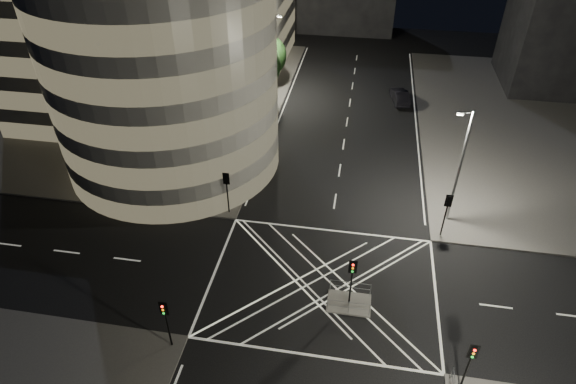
% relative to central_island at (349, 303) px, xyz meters
% --- Properties ---
extents(ground, '(120.00, 120.00, 0.00)m').
position_rel_central_island_xyz_m(ground, '(-2.00, 1.50, -0.07)').
color(ground, black).
rests_on(ground, ground).
extents(sidewalk_far_left, '(42.00, 42.00, 0.15)m').
position_rel_central_island_xyz_m(sidewalk_far_left, '(-31.00, 28.50, 0.00)').
color(sidewalk_far_left, '#595553').
rests_on(sidewalk_far_left, ground).
extents(central_island, '(3.00, 2.00, 0.15)m').
position_rel_central_island_xyz_m(central_island, '(0.00, 0.00, 0.00)').
color(central_island, slate).
rests_on(central_island, ground).
extents(office_tower_curved, '(30.00, 29.00, 27.20)m').
position_rel_central_island_xyz_m(office_tower_curved, '(-22.74, 20.24, 12.58)').
color(office_tower_curved, gray).
rests_on(office_tower_curved, sidewalk_far_left).
extents(building_right_far, '(14.00, 12.00, 15.00)m').
position_rel_central_island_xyz_m(building_right_far, '(24.00, 41.50, 7.58)').
color(building_right_far, black).
rests_on(building_right_far, sidewalk_far_right).
extents(tree_a, '(4.80, 4.80, 7.73)m').
position_rel_central_island_xyz_m(tree_a, '(-12.50, 10.50, 5.04)').
color(tree_a, black).
rests_on(tree_a, sidewalk_far_left).
extents(tree_b, '(4.45, 4.45, 6.92)m').
position_rel_central_island_xyz_m(tree_b, '(-12.50, 16.50, 4.42)').
color(tree_b, black).
rests_on(tree_b, sidewalk_far_left).
extents(tree_c, '(4.71, 4.71, 7.73)m').
position_rel_central_island_xyz_m(tree_c, '(-12.50, 22.50, 5.08)').
color(tree_c, black).
rests_on(tree_c, sidewalk_far_left).
extents(tree_d, '(5.00, 5.00, 7.96)m').
position_rel_central_island_xyz_m(tree_d, '(-12.50, 28.50, 5.15)').
color(tree_d, black).
rests_on(tree_d, sidewalk_far_left).
extents(tree_e, '(4.24, 4.24, 6.41)m').
position_rel_central_island_xyz_m(tree_e, '(-12.50, 34.50, 4.04)').
color(tree_e, black).
rests_on(tree_e, sidewalk_far_left).
extents(traffic_signal_fl, '(0.55, 0.22, 4.00)m').
position_rel_central_island_xyz_m(traffic_signal_fl, '(-10.80, 8.30, 2.84)').
color(traffic_signal_fl, black).
rests_on(traffic_signal_fl, sidewalk_far_left).
extents(traffic_signal_nl, '(0.55, 0.22, 4.00)m').
position_rel_central_island_xyz_m(traffic_signal_nl, '(-10.80, -5.30, 2.84)').
color(traffic_signal_nl, black).
rests_on(traffic_signal_nl, sidewalk_near_left).
extents(traffic_signal_fr, '(0.55, 0.22, 4.00)m').
position_rel_central_island_xyz_m(traffic_signal_fr, '(6.80, 8.30, 2.84)').
color(traffic_signal_fr, black).
rests_on(traffic_signal_fr, sidewalk_far_right).
extents(traffic_signal_nr, '(0.55, 0.22, 4.00)m').
position_rel_central_island_xyz_m(traffic_signal_nr, '(6.80, -5.30, 2.84)').
color(traffic_signal_nr, black).
rests_on(traffic_signal_nr, sidewalk_near_right).
extents(traffic_signal_island, '(0.55, 0.22, 4.00)m').
position_rel_central_island_xyz_m(traffic_signal_island, '(0.00, 0.00, 2.84)').
color(traffic_signal_island, black).
rests_on(traffic_signal_island, central_island).
extents(street_lamp_left_near, '(1.25, 0.25, 10.00)m').
position_rel_central_island_xyz_m(street_lamp_left_near, '(-11.44, 13.50, 5.47)').
color(street_lamp_left_near, slate).
rests_on(street_lamp_left_near, sidewalk_far_left).
extents(street_lamp_left_far, '(1.25, 0.25, 10.00)m').
position_rel_central_island_xyz_m(street_lamp_left_far, '(-11.44, 31.50, 5.47)').
color(street_lamp_left_far, slate).
rests_on(street_lamp_left_far, sidewalk_far_left).
extents(street_lamp_right_far, '(1.25, 0.25, 10.00)m').
position_rel_central_island_xyz_m(street_lamp_right_far, '(7.44, 10.50, 5.47)').
color(street_lamp_right_far, slate).
rests_on(street_lamp_right_far, sidewalk_far_right).
extents(railing_island_south, '(2.80, 0.06, 1.10)m').
position_rel_central_island_xyz_m(railing_island_south, '(0.00, -0.90, 0.62)').
color(railing_island_south, slate).
rests_on(railing_island_south, central_island).
extents(railing_island_north, '(2.80, 0.06, 1.10)m').
position_rel_central_island_xyz_m(railing_island_north, '(0.00, 0.90, 0.62)').
color(railing_island_north, slate).
rests_on(railing_island_north, central_island).
extents(sedan, '(2.47, 4.94, 1.56)m').
position_rel_central_island_xyz_m(sedan, '(3.88, 32.69, 0.70)').
color(sedan, black).
rests_on(sedan, ground).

